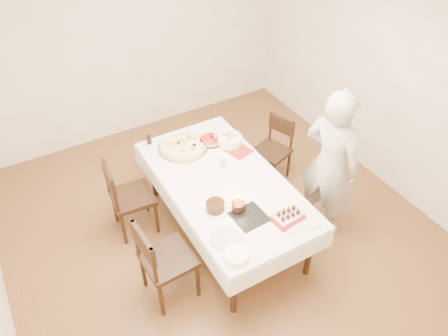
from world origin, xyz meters
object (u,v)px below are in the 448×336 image
strawberry_box (288,217)px  pizza_pepperoni (210,140)px  chair_left_savory (132,197)px  taper_candle (216,131)px  layer_cake (215,206)px  chair_left_dessert (168,259)px  cola_glass (149,140)px  chair_right_savory (271,152)px  pizza_white (183,147)px  pasta_bowl (230,140)px  birthday_cake (238,203)px  dining_table (224,207)px  person (330,165)px

strawberry_box → pizza_pepperoni: bearing=91.7°
chair_left_savory → taper_candle: bearing=-171.5°
layer_cake → strawberry_box: 0.69m
chair_left_dessert → cola_glass: 1.52m
chair_right_savory → pizza_white: size_ratio=1.47×
pasta_bowl → birthday_cake: size_ratio=2.03×
pizza_pepperoni → strawberry_box: (0.04, -1.44, 0.01)m
dining_table → pizza_pepperoni: 0.81m
taper_candle → strawberry_box: taper_candle is taller
chair_left_dessert → birthday_cake: bearing=177.7°
chair_left_dessert → chair_right_savory: bearing=-156.2°
taper_candle → birthday_cake: 1.10m
chair_left_dessert → layer_cake: (0.57, 0.11, 0.31)m
chair_right_savory → person: person is taller
cola_glass → layer_cake: size_ratio=0.45×
pizza_white → birthday_cake: birthday_cake is taller
person → birthday_cake: size_ratio=12.69×
chair_left_dessert → strawberry_box: size_ratio=3.43×
chair_right_savory → layer_cake: (-1.25, -0.81, 0.38)m
pizza_pepperoni → pasta_bowl: (0.17, -0.15, 0.03)m
chair_left_savory → chair_left_dessert: size_ratio=0.96×
chair_left_savory → pasta_bowl: size_ratio=3.33×
pasta_bowl → pizza_white: bearing=159.2°
chair_left_savory → pizza_pepperoni: size_ratio=3.24×
pasta_bowl → taper_candle: size_ratio=0.85×
chair_right_savory → person: size_ratio=0.48×
taper_candle → pasta_bowl: bearing=-40.1°
dining_table → birthday_cake: 0.62m
layer_cake → taper_candle: bearing=60.6°
pizza_pepperoni → cola_glass: (-0.62, 0.32, 0.03)m
chair_left_dessert → birthday_cake: (0.77, 0.01, 0.34)m
pizza_white → strawberry_box: size_ratio=2.00×
person → pizza_pepperoni: (-0.80, 1.13, -0.11)m
chair_right_savory → strawberry_box: 1.50m
chair_right_savory → taper_candle: taper_candle is taller
strawberry_box → person: bearing=22.2°
pasta_bowl → strawberry_box: 1.29m
dining_table → layer_cake: size_ratio=9.22×
chair_left_savory → chair_right_savory: bearing=-177.3°
dining_table → pasta_bowl: size_ratio=7.60×
dining_table → pizza_pepperoni: size_ratio=7.40×
pasta_bowl → cola_glass: 0.92m
pizza_pepperoni → taper_candle: bearing=-42.7°
pizza_white → taper_candle: (0.38, -0.08, 0.14)m
taper_candle → layer_cake: size_ratio=1.43×
pizza_white → strawberry_box: bearing=-75.9°
layer_cake → strawberry_box: (0.53, -0.45, -0.01)m
cola_glass → pasta_bowl: bearing=-30.4°
pasta_bowl → taper_candle: bearing=139.9°
dining_table → chair_right_savory: (0.97, 0.50, 0.05)m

